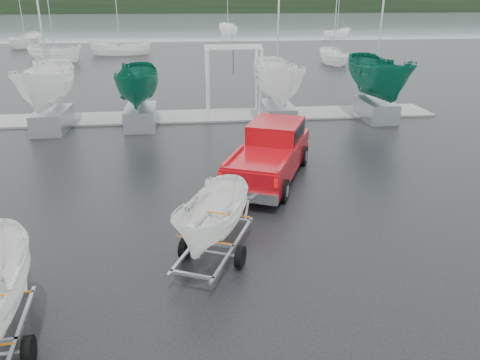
{
  "coord_description": "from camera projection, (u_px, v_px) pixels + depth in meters",
  "views": [
    {
      "loc": [
        0.22,
        -14.34,
        6.85
      ],
      "look_at": [
        1.85,
        -0.33,
        1.2
      ],
      "focal_mm": 35.0,
      "sensor_mm": 36.0,
      "label": 1
    }
  ],
  "objects": [
    {
      "name": "dock",
      "position": [
        183.0,
        117.0,
        27.72
      ],
      "size": [
        30.0,
        3.0,
        0.12
      ],
      "primitive_type": "cube",
      "color": "gray",
      "rests_on": "ground"
    },
    {
      "name": "keelboat_0",
      "position": [
        43.0,
        55.0,
        23.69
      ],
      "size": [
        2.48,
        3.2,
        10.65
      ],
      "color": "#989BA0",
      "rests_on": "ground"
    },
    {
      "name": "keelboat_1",
      "position": [
        137.0,
        62.0,
        24.53
      ],
      "size": [
        2.23,
        3.2,
        7.02
      ],
      "color": "#989BA0",
      "rests_on": "ground"
    },
    {
      "name": "moored_boat_1",
      "position": [
        121.0,
        55.0,
        55.88
      ],
      "size": [
        2.85,
        2.77,
        11.64
      ],
      "rotation": [
        0.0,
        0.0,
        4.73
      ],
      "color": "white",
      "rests_on": "ground"
    },
    {
      "name": "lake",
      "position": [
        182.0,
        25.0,
        107.97
      ],
      "size": [
        300.0,
        300.0,
        0.0
      ],
      "primitive_type": "plane",
      "color": "slate",
      "rests_on": "ground"
    },
    {
      "name": "moored_boat_3",
      "position": [
        337.0,
        37.0,
        78.08
      ],
      "size": [
        3.13,
        3.11,
        11.0
      ],
      "rotation": [
        0.0,
        0.0,
        2.1
      ],
      "color": "white",
      "rests_on": "ground"
    },
    {
      "name": "moored_boat_2",
      "position": [
        332.0,
        63.0,
        49.03
      ],
      "size": [
        2.36,
        2.42,
        11.09
      ],
      "rotation": [
        0.0,
        0.0,
        3.13
      ],
      "color": "white",
      "rests_on": "ground"
    },
    {
      "name": "moored_boat_0",
      "position": [
        56.0,
        60.0,
        51.26
      ],
      "size": [
        3.87,
        3.85,
        11.7
      ],
      "rotation": [
        0.0,
        0.0,
        1.04
      ],
      "color": "white",
      "rests_on": "ground"
    },
    {
      "name": "keelboat_3",
      "position": [
        382.0,
        48.0,
        25.86
      ],
      "size": [
        2.55,
        3.2,
        10.72
      ],
      "color": "#989BA0",
      "rests_on": "ground"
    },
    {
      "name": "trailer_hitched",
      "position": [
        213.0,
        179.0,
        12.11
      ],
      "size": [
        2.53,
        3.77,
        4.35
      ],
      "rotation": [
        0.0,
        0.0,
        -0.41
      ],
      "color": "#989BA0",
      "rests_on": "ground"
    },
    {
      "name": "treeline",
      "position": [
        181.0,
        5.0,
        171.41
      ],
      "size": [
        300.0,
        8.0,
        6.0
      ],
      "primitive_type": "cube",
      "color": "black",
      "rests_on": "ground"
    },
    {
      "name": "keelboat_2",
      "position": [
        279.0,
        53.0,
        25.01
      ],
      "size": [
        2.45,
        3.2,
        10.62
      ],
      "color": "#989BA0",
      "rests_on": "ground"
    },
    {
      "name": "pickup_truck",
      "position": [
        271.0,
        150.0,
        18.47
      ],
      "size": [
        4.42,
        6.53,
        2.06
      ],
      "rotation": [
        0.0,
        0.0,
        -0.41
      ],
      "color": "#9A080F",
      "rests_on": "ground"
    },
    {
      "name": "boat_hoist",
      "position": [
        233.0,
        71.0,
        27.07
      ],
      "size": [
        3.3,
        2.18,
        4.12
      ],
      "color": "silver",
      "rests_on": "ground"
    },
    {
      "name": "moored_boat_4",
      "position": [
        27.0,
        47.0,
        64.11
      ],
      "size": [
        3.19,
        3.26,
        11.69
      ],
      "rotation": [
        0.0,
        0.0,
        2.98
      ],
      "color": "white",
      "rests_on": "ground"
    },
    {
      "name": "moored_boat_5",
      "position": [
        228.0,
        35.0,
        82.88
      ],
      "size": [
        3.18,
        3.25,
        12.0
      ],
      "rotation": [
        0.0,
        0.0,
        3.2
      ],
      "color": "white",
      "rests_on": "ground"
    },
    {
      "name": "ground_plane",
      "position": [
        184.0,
        212.0,
        15.75
      ],
      "size": [
        120.0,
        120.0,
        0.0
      ],
      "primitive_type": "plane",
      "color": "black",
      "rests_on": "ground"
    }
  ]
}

